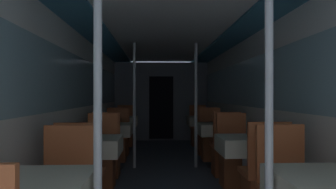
# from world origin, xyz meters

# --- Properties ---
(wall_left) EXTENTS (0.05, 9.85, 2.08)m
(wall_left) POSITION_xyz_m (-1.26, 3.52, 1.09)
(wall_left) COLOR silver
(wall_left) RESTS_ON ground_plane
(wall_right) EXTENTS (0.05, 9.85, 2.08)m
(wall_right) POSITION_xyz_m (1.26, 3.52, 1.09)
(wall_right) COLOR silver
(wall_right) RESTS_ON ground_plane
(ceiling_panel) EXTENTS (2.53, 9.85, 0.07)m
(ceiling_panel) POSITION_xyz_m (0.00, 3.52, 2.12)
(ceiling_panel) COLOR white
(ceiling_panel) RESTS_ON wall_left
(bulkhead_far) EXTENTS (2.48, 0.09, 2.08)m
(bulkhead_far) POSITION_xyz_m (0.00, 7.44, 1.03)
(bulkhead_far) COLOR slate
(bulkhead_far) RESTS_ON ground_plane
(support_pole_left_0) EXTENTS (0.05, 0.05, 2.08)m
(support_pole_left_0) POSITION_xyz_m (-0.51, 0.64, 1.04)
(support_pole_left_0) COLOR silver
(support_pole_left_0) RESTS_ON ground_plane
(dining_table_left_1) EXTENTS (0.63, 0.63, 0.73)m
(dining_table_left_1) POSITION_xyz_m (-0.87, 2.38, 0.61)
(dining_table_left_1) COLOR #4C4C51
(dining_table_left_1) RESTS_ON ground_plane
(chair_left_far_1) EXTENTS (0.40, 0.40, 0.96)m
(chair_left_far_1) POSITION_xyz_m (-0.87, 2.97, 0.30)
(chair_left_far_1) COLOR brown
(chair_left_far_1) RESTS_ON ground_plane
(dining_table_left_2) EXTENTS (0.63, 0.63, 0.73)m
(dining_table_left_2) POSITION_xyz_m (-0.87, 4.13, 0.61)
(dining_table_left_2) COLOR #4C4C51
(dining_table_left_2) RESTS_ON ground_plane
(chair_left_near_2) EXTENTS (0.40, 0.40, 0.96)m
(chair_left_near_2) POSITION_xyz_m (-0.87, 3.54, 0.30)
(chair_left_near_2) COLOR brown
(chair_left_near_2) RESTS_ON ground_plane
(chair_left_far_2) EXTENTS (0.40, 0.40, 0.96)m
(chair_left_far_2) POSITION_xyz_m (-0.87, 4.72, 0.30)
(chair_left_far_2) COLOR brown
(chair_left_far_2) RESTS_ON ground_plane
(support_pole_left_2) EXTENTS (0.05, 0.05, 2.08)m
(support_pole_left_2) POSITION_xyz_m (-0.51, 4.13, 1.04)
(support_pole_left_2) COLOR silver
(support_pole_left_2) RESTS_ON ground_plane
(dining_table_left_3) EXTENTS (0.63, 0.63, 0.73)m
(dining_table_left_3) POSITION_xyz_m (-0.87, 5.88, 0.61)
(dining_table_left_3) COLOR #4C4C51
(dining_table_left_3) RESTS_ON ground_plane
(chair_left_near_3) EXTENTS (0.40, 0.40, 0.96)m
(chair_left_near_3) POSITION_xyz_m (-0.87, 5.29, 0.30)
(chair_left_near_3) COLOR brown
(chair_left_near_3) RESTS_ON ground_plane
(chair_left_far_3) EXTENTS (0.40, 0.40, 0.96)m
(chair_left_far_3) POSITION_xyz_m (-0.87, 6.47, 0.30)
(chair_left_far_3) COLOR brown
(chair_left_far_3) RESTS_ON ground_plane
(support_pole_right_0) EXTENTS (0.05, 0.05, 2.08)m
(support_pole_right_0) POSITION_xyz_m (0.51, 0.64, 1.04)
(support_pole_right_0) COLOR silver
(support_pole_right_0) RESTS_ON ground_plane
(dining_table_right_1) EXTENTS (0.63, 0.63, 0.73)m
(dining_table_right_1) POSITION_xyz_m (0.87, 2.38, 0.61)
(dining_table_right_1) COLOR #4C4C51
(dining_table_right_1) RESTS_ON ground_plane
(chair_right_near_1) EXTENTS (0.40, 0.40, 0.96)m
(chair_right_near_1) POSITION_xyz_m (0.87, 1.79, 0.30)
(chair_right_near_1) COLOR brown
(chair_right_near_1) RESTS_ON ground_plane
(chair_right_far_1) EXTENTS (0.40, 0.40, 0.96)m
(chair_right_far_1) POSITION_xyz_m (0.87, 2.97, 0.30)
(chair_right_far_1) COLOR brown
(chair_right_far_1) RESTS_ON ground_plane
(dining_table_right_2) EXTENTS (0.63, 0.63, 0.73)m
(dining_table_right_2) POSITION_xyz_m (0.87, 4.13, 0.61)
(dining_table_right_2) COLOR #4C4C51
(dining_table_right_2) RESTS_ON ground_plane
(chair_right_near_2) EXTENTS (0.40, 0.40, 0.96)m
(chair_right_near_2) POSITION_xyz_m (0.87, 3.54, 0.30)
(chair_right_near_2) COLOR brown
(chair_right_near_2) RESTS_ON ground_plane
(chair_right_far_2) EXTENTS (0.40, 0.40, 0.96)m
(chair_right_far_2) POSITION_xyz_m (0.87, 4.72, 0.30)
(chair_right_far_2) COLOR brown
(chair_right_far_2) RESTS_ON ground_plane
(support_pole_right_2) EXTENTS (0.05, 0.05, 2.08)m
(support_pole_right_2) POSITION_xyz_m (0.51, 4.13, 1.04)
(support_pole_right_2) COLOR silver
(support_pole_right_2) RESTS_ON ground_plane
(dining_table_right_3) EXTENTS (0.63, 0.63, 0.73)m
(dining_table_right_3) POSITION_xyz_m (0.87, 5.88, 0.61)
(dining_table_right_3) COLOR #4C4C51
(dining_table_right_3) RESTS_ON ground_plane
(chair_right_near_3) EXTENTS (0.40, 0.40, 0.96)m
(chair_right_near_3) POSITION_xyz_m (0.87, 5.29, 0.30)
(chair_right_near_3) COLOR brown
(chair_right_near_3) RESTS_ON ground_plane
(chair_right_far_3) EXTENTS (0.40, 0.40, 0.96)m
(chair_right_far_3) POSITION_xyz_m (0.87, 6.47, 0.30)
(chair_right_far_3) COLOR brown
(chair_right_far_3) RESTS_ON ground_plane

